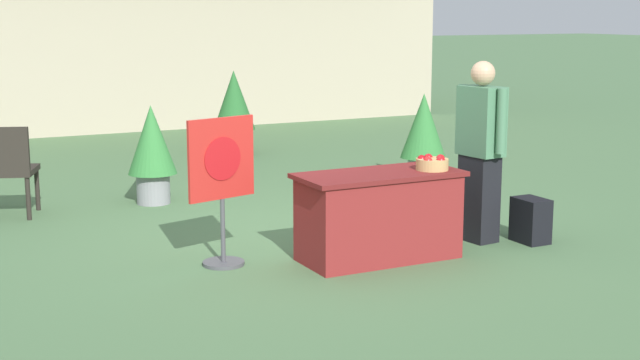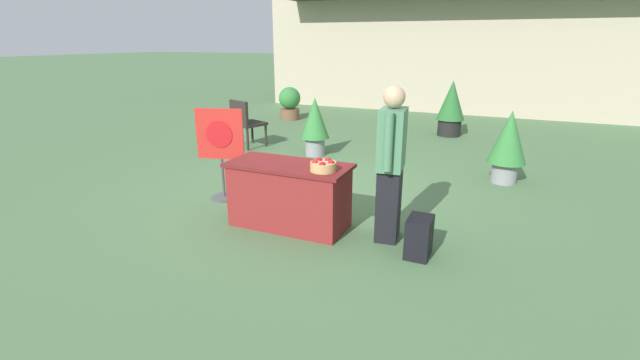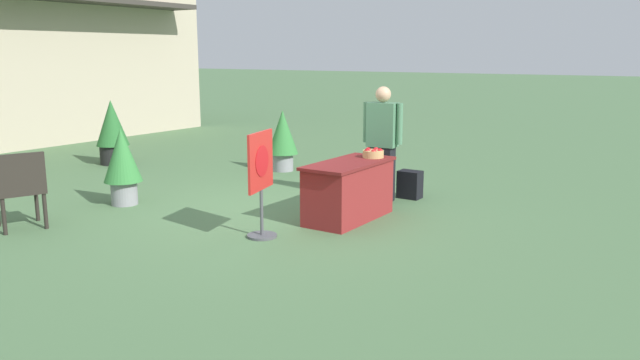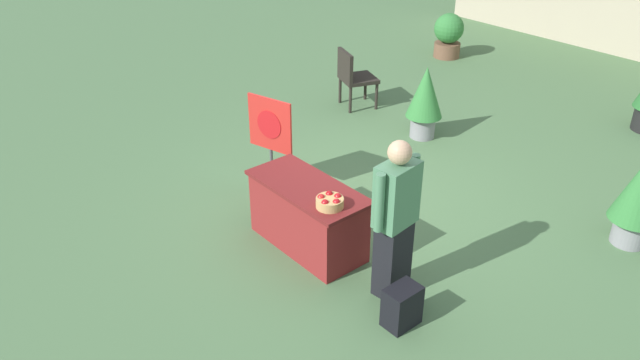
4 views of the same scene
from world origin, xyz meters
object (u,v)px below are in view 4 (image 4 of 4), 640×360
at_px(display_table, 308,216).
at_px(potted_plant_near_right, 448,34).
at_px(person_visitor, 395,219).
at_px(potted_plant_near_left, 425,98).
at_px(backpack, 402,306).
at_px(apple_basket, 330,202).
at_px(poster_board, 271,140).
at_px(patio_chair, 353,75).

xyz_separation_m(display_table, potted_plant_near_right, (-3.36, 6.44, 0.08)).
bearing_deg(person_visitor, potted_plant_near_left, -59.38).
height_order(display_table, backpack, display_table).
relative_size(potted_plant_near_right, potted_plant_near_left, 0.80).
relative_size(apple_basket, potted_plant_near_right, 0.32).
bearing_deg(display_table, backpack, -5.28).
relative_size(backpack, potted_plant_near_right, 0.47).
height_order(person_visitor, backpack, person_visitor).
height_order(backpack, poster_board, poster_board).
height_order(display_table, apple_basket, apple_basket).
distance_m(patio_chair, potted_plant_near_left, 1.57).
bearing_deg(apple_basket, backpack, -2.47).
bearing_deg(display_table, patio_chair, 130.25).
relative_size(apple_basket, potted_plant_near_left, 0.26).
bearing_deg(potted_plant_near_right, person_visitor, -54.35).
xyz_separation_m(backpack, patio_chair, (-4.23, 3.29, 0.35)).
bearing_deg(potted_plant_near_left, person_visitor, -53.14).
bearing_deg(potted_plant_near_right, potted_plant_near_left, -55.49).
height_order(display_table, poster_board, poster_board).
bearing_deg(poster_board, apple_basket, 57.90).
bearing_deg(potted_plant_near_left, display_table, -70.83).
xyz_separation_m(display_table, person_visitor, (1.17, 0.13, 0.48)).
bearing_deg(backpack, potted_plant_near_right, 126.83).
distance_m(backpack, potted_plant_near_right, 8.23).
bearing_deg(patio_chair, potted_plant_near_right, 32.64).
distance_m(person_visitor, potted_plant_near_left, 3.77).
relative_size(person_visitor, poster_board, 1.33).
bearing_deg(display_table, apple_basket, -11.62).
height_order(person_visitor, patio_chair, person_visitor).
xyz_separation_m(backpack, potted_plant_near_left, (-2.66, 3.29, 0.42)).
distance_m(poster_board, potted_plant_near_left, 2.71).
xyz_separation_m(potted_plant_near_right, potted_plant_near_left, (2.27, -3.30, 0.16)).
height_order(display_table, person_visitor, person_visitor).
bearing_deg(backpack, poster_board, 168.35).
bearing_deg(potted_plant_near_right, display_table, -62.44).
height_order(display_table, patio_chair, patio_chair).
relative_size(apple_basket, backpack, 0.68).
bearing_deg(patio_chair, apple_basket, -115.31).
xyz_separation_m(person_visitor, backpack, (0.40, -0.27, -0.66)).
relative_size(backpack, poster_board, 0.33).
distance_m(person_visitor, backpack, 0.82).
distance_m(person_visitor, poster_board, 2.47).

